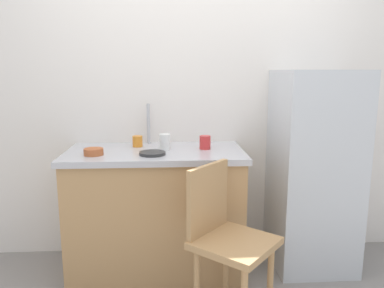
{
  "coord_description": "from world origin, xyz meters",
  "views": [
    {
      "loc": [
        -0.16,
        -1.86,
        1.4
      ],
      "look_at": [
        -0.01,
        0.6,
        0.92
      ],
      "focal_mm": 34.94,
      "sensor_mm": 36.0,
      "label": 1
    }
  ],
  "objects_px": {
    "cup_white": "(165,142)",
    "refrigerator": "(313,170)",
    "chair": "(226,235)",
    "cup_orange": "(138,141)",
    "hotplate": "(152,153)",
    "terracotta_bowl": "(94,152)",
    "cup_red": "(205,142)"
  },
  "relations": [
    {
      "from": "refrigerator",
      "to": "cup_orange",
      "type": "relative_size",
      "value": 18.2
    },
    {
      "from": "cup_orange",
      "to": "terracotta_bowl",
      "type": "bearing_deg",
      "value": -135.05
    },
    {
      "from": "cup_red",
      "to": "cup_orange",
      "type": "relative_size",
      "value": 1.19
    },
    {
      "from": "cup_white",
      "to": "refrigerator",
      "type": "bearing_deg",
      "value": 0.08
    },
    {
      "from": "chair",
      "to": "cup_orange",
      "type": "distance_m",
      "value": 0.98
    },
    {
      "from": "chair",
      "to": "terracotta_bowl",
      "type": "height_order",
      "value": "terracotta_bowl"
    },
    {
      "from": "terracotta_bowl",
      "to": "cup_red",
      "type": "height_order",
      "value": "cup_red"
    },
    {
      "from": "hotplate",
      "to": "cup_orange",
      "type": "xyz_separation_m",
      "value": [
        -0.12,
        0.28,
        0.03
      ]
    },
    {
      "from": "cup_orange",
      "to": "hotplate",
      "type": "bearing_deg",
      "value": -67.18
    },
    {
      "from": "hotplate",
      "to": "cup_red",
      "type": "relative_size",
      "value": 1.83
    },
    {
      "from": "chair",
      "to": "hotplate",
      "type": "distance_m",
      "value": 0.71
    },
    {
      "from": "cup_red",
      "to": "cup_orange",
      "type": "bearing_deg",
      "value": 166.76
    },
    {
      "from": "refrigerator",
      "to": "chair",
      "type": "relative_size",
      "value": 1.59
    },
    {
      "from": "cup_orange",
      "to": "cup_red",
      "type": "bearing_deg",
      "value": -13.24
    },
    {
      "from": "chair",
      "to": "terracotta_bowl",
      "type": "bearing_deg",
      "value": 102.22
    },
    {
      "from": "refrigerator",
      "to": "terracotta_bowl",
      "type": "distance_m",
      "value": 1.53
    },
    {
      "from": "refrigerator",
      "to": "hotplate",
      "type": "height_order",
      "value": "refrigerator"
    },
    {
      "from": "hotplate",
      "to": "cup_white",
      "type": "height_order",
      "value": "cup_white"
    },
    {
      "from": "refrigerator",
      "to": "cup_red",
      "type": "distance_m",
      "value": 0.81
    },
    {
      "from": "chair",
      "to": "cup_white",
      "type": "height_order",
      "value": "cup_white"
    },
    {
      "from": "chair",
      "to": "cup_red",
      "type": "xyz_separation_m",
      "value": [
        -0.06,
        0.59,
        0.42
      ]
    },
    {
      "from": "hotplate",
      "to": "cup_red",
      "type": "bearing_deg",
      "value": 24.83
    },
    {
      "from": "refrigerator",
      "to": "chair",
      "type": "distance_m",
      "value": 0.95
    },
    {
      "from": "refrigerator",
      "to": "cup_red",
      "type": "xyz_separation_m",
      "value": [
        -0.78,
        0.0,
        0.21
      ]
    },
    {
      "from": "terracotta_bowl",
      "to": "cup_white",
      "type": "distance_m",
      "value": 0.48
    },
    {
      "from": "chair",
      "to": "cup_red",
      "type": "height_order",
      "value": "cup_red"
    },
    {
      "from": "chair",
      "to": "refrigerator",
      "type": "bearing_deg",
      "value": -9.46
    },
    {
      "from": "cup_red",
      "to": "cup_white",
      "type": "xyz_separation_m",
      "value": [
        -0.28,
        -0.0,
        0.01
      ]
    },
    {
      "from": "hotplate",
      "to": "cup_white",
      "type": "bearing_deg",
      "value": 63.69
    },
    {
      "from": "hotplate",
      "to": "cup_white",
      "type": "distance_m",
      "value": 0.18
    },
    {
      "from": "hotplate",
      "to": "cup_red",
      "type": "height_order",
      "value": "cup_red"
    },
    {
      "from": "terracotta_bowl",
      "to": "cup_white",
      "type": "height_order",
      "value": "cup_white"
    }
  ]
}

